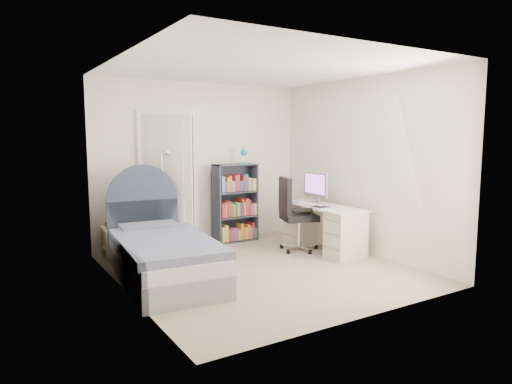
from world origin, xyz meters
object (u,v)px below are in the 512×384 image
bookcase (236,206)px  office_chair (293,210)px  bed (162,253)px  nightstand (115,233)px  desk (323,226)px  floor_lamp (165,212)px

bookcase → office_chair: (0.42, -0.98, 0.03)m
office_chair → bed: bearing=-174.2°
nightstand → desk: size_ratio=0.39×
bed → desk: size_ratio=1.59×
nightstand → floor_lamp: bearing=-11.1°
nightstand → desk: (2.73, -1.16, 0.02)m
bed → desk: bearing=-0.1°
floor_lamp → bookcase: 1.26m
bookcase → office_chair: 1.07m
bed → floor_lamp: (0.42, 1.02, 0.32)m
floor_lamp → nightstand: bearing=168.9°
office_chair → bookcase: bearing=113.3°
bed → nightstand: size_ratio=4.08×
bed → bookcase: 2.08m
bed → bookcase: size_ratio=1.48×
desk → office_chair: size_ratio=1.26×
nightstand → floor_lamp: (0.68, -0.13, 0.26)m
desk → office_chair: (-0.37, 0.22, 0.23)m
nightstand → desk: 2.97m
floor_lamp → desk: floor_lamp is taller
bookcase → desk: 1.46m
bed → bookcase: (1.67, 1.20, 0.28)m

